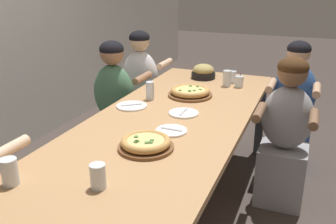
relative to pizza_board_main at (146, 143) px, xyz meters
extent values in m
plane|color=#423833|center=(0.45, 0.05, -0.78)|extent=(18.00, 18.00, 0.00)
cube|color=tan|center=(0.45, 0.05, -0.05)|extent=(2.67, 0.97, 0.04)
cube|color=#4C4C51|center=(1.73, -0.37, -0.42)|extent=(0.07, 0.07, 0.71)
cube|color=#4C4C51|center=(1.73, 0.48, -0.42)|extent=(0.07, 0.07, 0.71)
cylinder|color=brown|center=(0.00, 0.00, -0.02)|extent=(0.30, 0.30, 0.02)
torus|color=tan|center=(0.00, 0.00, 0.01)|extent=(0.27, 0.27, 0.04)
cylinder|color=#E5C675|center=(0.00, 0.00, 0.00)|extent=(0.22, 0.22, 0.03)
cylinder|color=#4C7A3D|center=(-0.02, -0.04, 0.02)|extent=(0.02, 0.02, 0.01)
cylinder|color=#4C7A3D|center=(-0.04, 0.03, 0.02)|extent=(0.02, 0.02, 0.01)
cylinder|color=#4C7A3D|center=(0.01, 0.06, 0.02)|extent=(0.02, 0.02, 0.01)
cylinder|color=#4C7A3D|center=(0.00, -0.04, 0.02)|extent=(0.02, 0.02, 0.01)
cylinder|color=#4C7A3D|center=(-0.04, -0.02, 0.02)|extent=(0.02, 0.02, 0.01)
cylinder|color=#4C7A3D|center=(-0.05, 0.04, 0.02)|extent=(0.02, 0.02, 0.01)
cylinder|color=brown|center=(0.97, 0.08, -0.02)|extent=(0.34, 0.34, 0.02)
torus|color=tan|center=(0.97, 0.08, 0.01)|extent=(0.30, 0.30, 0.04)
cylinder|color=#E5C675|center=(0.97, 0.08, 0.00)|extent=(0.25, 0.25, 0.04)
cylinder|color=#4C7A3D|center=(1.06, 0.04, 0.03)|extent=(0.02, 0.02, 0.01)
cylinder|color=#4C7A3D|center=(1.05, 0.10, 0.03)|extent=(0.02, 0.02, 0.01)
cylinder|color=#4C7A3D|center=(0.95, 0.04, 0.03)|extent=(0.02, 0.02, 0.01)
cylinder|color=#4C7A3D|center=(0.99, 0.00, 0.03)|extent=(0.02, 0.02, 0.01)
cylinder|color=#4C7A3D|center=(0.93, 0.06, 0.03)|extent=(0.02, 0.02, 0.01)
cylinder|color=#4C7A3D|center=(0.91, 0.06, 0.03)|extent=(0.02, 0.02, 0.01)
cylinder|color=#4C7A3D|center=(0.91, 0.14, 0.03)|extent=(0.02, 0.02, 0.01)
cylinder|color=black|center=(1.52, 0.14, 0.00)|extent=(0.22, 0.22, 0.05)
cylinder|color=black|center=(1.68, 0.14, 0.01)|extent=(0.10, 0.02, 0.02)
ellipsoid|color=tan|center=(1.52, 0.14, 0.05)|extent=(0.19, 0.19, 0.10)
cylinder|color=white|center=(0.58, 0.38, -0.03)|extent=(0.22, 0.22, 0.01)
cube|color=#B7B7BC|center=(0.58, 0.38, -0.02)|extent=(0.10, 0.13, 0.01)
cylinder|color=white|center=(0.27, -0.04, -0.03)|extent=(0.19, 0.19, 0.01)
cube|color=#B7B7BC|center=(0.27, -0.04, -0.02)|extent=(0.02, 0.13, 0.01)
cylinder|color=white|center=(0.58, -0.01, -0.03)|extent=(0.20, 0.20, 0.01)
cube|color=#B7B7BC|center=(0.58, -0.01, -0.02)|extent=(0.14, 0.01, 0.01)
cylinder|color=silver|center=(1.36, -0.22, 0.02)|extent=(0.07, 0.07, 0.09)
cylinder|color=#1EA8DB|center=(1.36, -0.22, 0.00)|extent=(0.06, 0.06, 0.07)
cylinder|color=black|center=(1.37, -0.22, 0.03)|extent=(0.00, 0.01, 0.12)
cylinder|color=silver|center=(1.35, -0.12, 0.04)|extent=(0.07, 0.07, 0.13)
cylinder|color=silver|center=(1.35, -0.12, 0.01)|extent=(0.06, 0.06, 0.08)
cylinder|color=silver|center=(-0.55, 0.40, 0.03)|extent=(0.07, 0.07, 0.13)
cylinder|color=silver|center=(-0.55, 0.40, 0.02)|extent=(0.07, 0.07, 0.10)
cylinder|color=silver|center=(-0.43, 0.03, 0.03)|extent=(0.07, 0.07, 0.11)
cylinder|color=silver|center=(-0.43, 0.03, 0.00)|extent=(0.06, 0.06, 0.07)
cylinder|color=silver|center=(1.47, -0.14, 0.02)|extent=(0.06, 0.06, 0.10)
cylinder|color=black|center=(1.47, -0.14, 0.00)|extent=(0.06, 0.06, 0.06)
cylinder|color=silver|center=(0.78, 0.33, 0.04)|extent=(0.06, 0.06, 0.14)
cylinder|color=black|center=(0.78, 0.33, 0.01)|extent=(0.05, 0.05, 0.08)
cube|color=#99999E|center=(0.96, -0.65, -0.56)|extent=(0.32, 0.34, 0.44)
ellipsoid|color=#99999E|center=(0.96, -0.65, -0.10)|extent=(0.24, 0.36, 0.46)
sphere|color=brown|center=(0.96, -0.65, 0.23)|extent=(0.20, 0.20, 0.20)
ellipsoid|color=#422814|center=(0.96, -0.65, 0.26)|extent=(0.21, 0.21, 0.14)
cylinder|color=brown|center=(0.75, -0.83, -0.01)|extent=(0.28, 0.06, 0.06)
cylinder|color=brown|center=(0.75, -0.48, -0.01)|extent=(0.28, 0.06, 0.06)
cube|color=#2D5193|center=(1.54, -0.65, -0.56)|extent=(0.32, 0.34, 0.44)
ellipsoid|color=#2D5193|center=(1.54, -0.65, -0.08)|extent=(0.24, 0.36, 0.50)
sphere|color=tan|center=(1.54, -0.65, 0.25)|extent=(0.19, 0.19, 0.19)
ellipsoid|color=black|center=(1.54, -0.65, 0.29)|extent=(0.19, 0.19, 0.13)
cylinder|color=tan|center=(1.34, -0.83, 0.02)|extent=(0.28, 0.06, 0.06)
cylinder|color=tan|center=(1.34, -0.48, 0.02)|extent=(0.28, 0.06, 0.06)
cube|color=silver|center=(1.50, 0.76, -0.56)|extent=(0.32, 0.34, 0.44)
ellipsoid|color=silver|center=(1.50, 0.76, -0.08)|extent=(0.24, 0.36, 0.51)
sphere|color=beige|center=(1.50, 0.76, 0.27)|extent=(0.19, 0.19, 0.19)
ellipsoid|color=black|center=(1.50, 0.76, 0.30)|extent=(0.19, 0.19, 0.13)
cylinder|color=beige|center=(1.71, 0.93, 0.03)|extent=(0.28, 0.06, 0.06)
cylinder|color=beige|center=(1.71, 0.59, 0.03)|extent=(0.28, 0.06, 0.06)
cylinder|color=beige|center=(-0.38, 0.59, 0.02)|extent=(0.28, 0.06, 0.06)
cube|color=#477556|center=(0.99, 0.76, -0.56)|extent=(0.32, 0.34, 0.44)
ellipsoid|color=#477556|center=(0.99, 0.76, -0.09)|extent=(0.24, 0.36, 0.49)
sphere|color=#9E7051|center=(0.99, 0.76, 0.25)|extent=(0.20, 0.20, 0.20)
ellipsoid|color=black|center=(0.99, 0.76, 0.28)|extent=(0.20, 0.20, 0.14)
cylinder|color=#9E7051|center=(1.19, 0.93, 0.01)|extent=(0.28, 0.06, 0.06)
cylinder|color=#9E7051|center=(1.19, 0.59, 0.01)|extent=(0.28, 0.06, 0.06)
camera|label=1|loc=(-1.64, -0.78, 0.84)|focal=40.00mm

